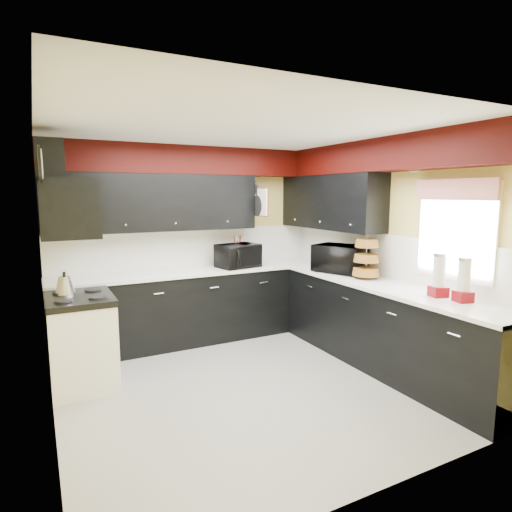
{
  "coord_description": "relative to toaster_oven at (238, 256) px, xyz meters",
  "views": [
    {
      "loc": [
        -1.84,
        -3.67,
        1.91
      ],
      "look_at": [
        0.49,
        0.82,
        1.17
      ],
      "focal_mm": 30.0,
      "sensor_mm": 36.0,
      "label": 1
    }
  ],
  "objects": [
    {
      "name": "upper_back",
      "position": [
        -1.04,
        0.2,
        0.71
      ],
      "size": [
        2.6,
        0.35,
        0.7
      ],
      "primitive_type": "cube",
      "color": "black",
      "rests_on": "wall_back"
    },
    {
      "name": "clock",
      "position": [
        -2.31,
        -1.17,
        1.06
      ],
      "size": [
        0.03,
        0.3,
        0.3
      ],
      "primitive_type": null,
      "color": "black",
      "rests_on": "wall_left"
    },
    {
      "name": "counter_right",
      "position": [
        0.96,
        -1.72,
        -0.17
      ],
      "size": [
        0.64,
        3.02,
        0.04
      ],
      "primitive_type": "cube",
      "color": "white",
      "rests_on": "cab_right"
    },
    {
      "name": "hood",
      "position": [
        -2.09,
        -0.67,
        0.69
      ],
      "size": [
        0.5,
        0.78,
        0.55
      ],
      "primitive_type": "cube",
      "color": "black",
      "rests_on": "wall_left"
    },
    {
      "name": "valance",
      "position": [
        1.19,
        -2.32,
        0.86
      ],
      "size": [
        0.04,
        0.88,
        0.2
      ],
      "primitive_type": "cube",
      "color": "red",
      "rests_on": "wall_right"
    },
    {
      "name": "ground",
      "position": [
        -0.54,
        -1.42,
        -1.09
      ],
      "size": [
        3.6,
        3.6,
        0.0
      ],
      "primitive_type": "plane",
      "color": "gray",
      "rests_on": "ground"
    },
    {
      "name": "splash_back",
      "position": [
        -0.54,
        0.37,
        0.1
      ],
      "size": [
        3.6,
        0.02,
        0.5
      ],
      "primitive_type": "cube",
      "color": "white",
      "rests_on": "counter_back"
    },
    {
      "name": "upper_right",
      "position": [
        1.09,
        -0.52,
        0.71
      ],
      "size": [
        0.35,
        1.8,
        0.7
      ],
      "primitive_type": "cube",
      "color": "black",
      "rests_on": "wall_right"
    },
    {
      "name": "stove",
      "position": [
        -2.04,
        -0.67,
        -0.66
      ],
      "size": [
        0.6,
        0.75,
        0.86
      ],
      "primitive_type": "cube",
      "color": "white",
      "rests_on": "ground"
    },
    {
      "name": "pan_low",
      "position": [
        0.28,
        0.26,
        0.63
      ],
      "size": [
        0.03,
        0.24,
        0.42
      ],
      "primitive_type": null,
      "color": "black",
      "rests_on": "upper_back"
    },
    {
      "name": "splash_right",
      "position": [
        1.25,
        -1.42,
        0.1
      ],
      "size": [
        0.02,
        3.6,
        0.5
      ],
      "primitive_type": "cube",
      "color": "white",
      "rests_on": "counter_right"
    },
    {
      "name": "window",
      "position": [
        1.25,
        -2.32,
        0.46
      ],
      "size": [
        0.03,
        0.86,
        0.96
      ],
      "primitive_type": null,
      "color": "white",
      "rests_on": "wall_right"
    },
    {
      "name": "microwave",
      "position": [
        0.97,
        -0.92,
        0.02
      ],
      "size": [
        0.62,
        0.73,
        0.34
      ],
      "primitive_type": "imported",
      "rotation": [
        0.0,
        0.0,
        1.96
      ],
      "color": "black",
      "rests_on": "counter_right"
    },
    {
      "name": "pan_mid",
      "position": [
        0.28,
        -0.0,
        0.66
      ],
      "size": [
        0.03,
        0.28,
        0.46
      ],
      "primitive_type": null,
      "color": "black",
      "rests_on": "upper_back"
    },
    {
      "name": "knife_block",
      "position": [
        0.31,
        0.11,
        -0.04
      ],
      "size": [
        0.14,
        0.17,
        0.23
      ],
      "primitive_type": "cube",
      "rotation": [
        0.0,
        0.0,
        -0.25
      ],
      "color": "black",
      "rests_on": "counter_back"
    },
    {
      "name": "dispenser_b",
      "position": [
        1.02,
        -2.61,
        0.03
      ],
      "size": [
        0.17,
        0.17,
        0.38
      ],
      "primitive_type": null,
      "rotation": [
        0.0,
        0.0,
        -0.27
      ],
      "color": "maroon",
      "rests_on": "counter_right"
    },
    {
      "name": "wall_left",
      "position": [
        -2.34,
        -1.42,
        0.16
      ],
      "size": [
        0.06,
        3.6,
        2.5
      ],
      "primitive_type": "cube",
      "color": "#E0C666",
      "rests_on": "ground"
    },
    {
      "name": "cut_board",
      "position": [
        0.29,
        -0.12,
        0.71
      ],
      "size": [
        0.03,
        0.26,
        0.35
      ],
      "primitive_type": "cube",
      "color": "white",
      "rests_on": "upper_back"
    },
    {
      "name": "counter_back",
      "position": [
        -0.54,
        0.08,
        -0.17
      ],
      "size": [
        3.62,
        0.64,
        0.04
      ],
      "primitive_type": "cube",
      "color": "white",
      "rests_on": "cab_back"
    },
    {
      "name": "ceiling",
      "position": [
        -0.54,
        -1.42,
        1.41
      ],
      "size": [
        3.6,
        3.6,
        0.06
      ],
      "primitive_type": "cube",
      "color": "white",
      "rests_on": "wall_back"
    },
    {
      "name": "hood_duct",
      "position": [
        -2.22,
        -0.67,
        1.11
      ],
      "size": [
        0.24,
        0.4,
        0.4
      ],
      "primitive_type": "cube",
      "color": "black",
      "rests_on": "wall_left"
    },
    {
      "name": "soffit_back",
      "position": [
        -0.54,
        0.2,
        1.23
      ],
      "size": [
        3.6,
        0.36,
        0.35
      ],
      "primitive_type": "cube",
      "color": "black",
      "rests_on": "wall_back"
    },
    {
      "name": "cab_back",
      "position": [
        -0.54,
        0.08,
        -0.64
      ],
      "size": [
        3.6,
        0.6,
        0.9
      ],
      "primitive_type": "cube",
      "color": "black",
      "rests_on": "ground"
    },
    {
      "name": "wall_back",
      "position": [
        -0.54,
        0.38,
        0.16
      ],
      "size": [
        3.6,
        0.06,
        2.5
      ],
      "primitive_type": "cube",
      "color": "#E0C666",
      "rests_on": "ground"
    },
    {
      "name": "baskets",
      "position": [
        0.98,
        -1.37,
        0.09
      ],
      "size": [
        0.27,
        0.27,
        0.5
      ],
      "primitive_type": null,
      "color": "brown",
      "rests_on": "upper_right"
    },
    {
      "name": "cooktop",
      "position": [
        -2.04,
        -0.67,
        -0.2
      ],
      "size": [
        0.62,
        0.77,
        0.06
      ],
      "primitive_type": "cube",
      "color": "black",
      "rests_on": "stove"
    },
    {
      "name": "kettle",
      "position": [
        -2.15,
        -0.5,
        -0.09
      ],
      "size": [
        0.24,
        0.24,
        0.17
      ],
      "primitive_type": null,
      "rotation": [
        0.0,
        0.0,
        -0.32
      ],
      "color": "#A2A2A7",
      "rests_on": "cooktop"
    },
    {
      "name": "cab_right",
      "position": [
        0.96,
        -1.72,
        -0.64
      ],
      "size": [
        0.6,
        3.0,
        0.9
      ],
      "primitive_type": "cube",
      "color": "black",
      "rests_on": "ground"
    },
    {
      "name": "deco_plate",
      "position": [
        1.23,
        -1.77,
        1.16
      ],
      "size": [
        0.03,
        0.24,
        0.24
      ],
      "primitive_type": null,
      "color": "white",
      "rests_on": "wall_right"
    },
    {
      "name": "dispenser_a",
      "position": [
        0.99,
        -2.37,
        0.04
      ],
      "size": [
        0.18,
        0.18,
        0.39
      ],
      "primitive_type": null,
      "rotation": [
        0.0,
        0.0,
        -0.3
      ],
      "color": "#630D00",
      "rests_on": "counter_right"
    },
    {
      "name": "soffit_right",
      "position": [
        1.08,
        -1.6,
        1.23
      ],
      "size": [
        0.36,
        3.24,
        0.35
      ],
      "primitive_type": "cube",
      "color": "black",
      "rests_on": "wall_right"
    },
    {
      "name": "pan_top",
      "position": [
        0.28,
        0.13,
        0.91
      ],
      "size": [
        0.03,
        0.22,
        0.4
      ],
      "primitive_type": null,
      "color": "black",
      "rests_on": "upper_back"
    },
    {
      "name": "wall_right",
      "position": [
        1.26,
        -1.42,
        0.16
      ],
      "size": [
        0.06,
        3.6,
        2.5
      ],
      "primitive_type": "cube",
      "color": "#E0C666",
      "rests_on": "ground"
    },
    {
      "name": "utensil_crock",
      "position": [
        0.03,
        0.11,
        -0.06
      ],
      "size": [
        0.18,
        0.18,
        0.18
      ],
      "primitive_type": "cylinder",
      "rotation": [
        0.0,
        0.0,
        -0.05
      ],
      "color": "white",
      "rests_on": "counter_back"
    },
    {
      "name": "toaster_oven",
      "position": [
        0.0,
        0.0,
        0.0
      ],
      "size": [
        0.6,
        0.53,
        0.31
      ],
      "primitive_type": "imported",
      "rotation": [
        0.0,
        0.0,
        0.18
      ],
      "color": "black",
      "rests_on": "counter_back"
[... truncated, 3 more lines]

